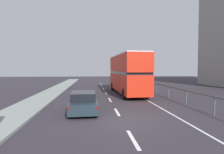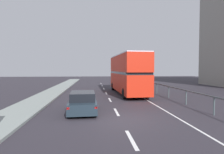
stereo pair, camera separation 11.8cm
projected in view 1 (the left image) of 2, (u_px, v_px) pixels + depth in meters
ground_plane at (121, 120)px, 10.78m from camera, size 74.62×120.00×0.10m
near_sidewalk_kerb at (4, 121)px, 10.10m from camera, size 2.54×80.00×0.14m
lane_paint_markings at (130, 97)px, 19.09m from camera, size 3.49×46.00×0.01m
bridge_side_railing at (162, 87)px, 20.30m from camera, size 0.10×42.00×1.16m
double_decker_bus_red at (127, 73)px, 21.54m from camera, size 2.85×10.54×4.43m
hatchback_car_near at (83, 102)px, 12.43m from camera, size 1.90×4.09×1.35m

